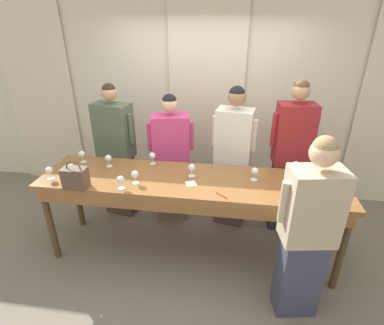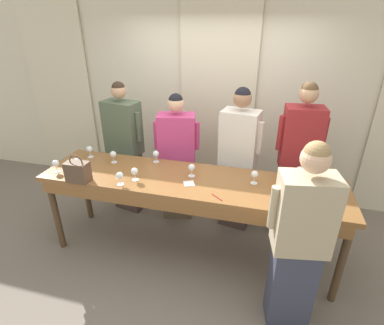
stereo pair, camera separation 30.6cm
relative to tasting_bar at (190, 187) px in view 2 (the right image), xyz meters
name	(u,v)px [view 2 (the right image)]	position (x,y,z in m)	size (l,w,h in m)	color
ground_plane	(190,251)	(0.00, 0.03, -0.87)	(18.00, 18.00, 0.00)	#70665B
wall_back	(218,100)	(0.00, 1.55, 0.53)	(12.00, 0.06, 2.80)	beige
curtain_panel_left	(62,95)	(-2.49, 1.48, 0.47)	(1.03, 0.03, 2.69)	beige
curtain_panel_center	(217,105)	(0.00, 1.48, 0.47)	(1.03, 0.03, 2.69)	beige
tasting_bar	(190,187)	(0.00, 0.00, 0.00)	(3.12, 0.75, 0.96)	brown
wine_bottle	(303,189)	(1.07, -0.11, 0.20)	(0.08, 0.08, 0.32)	black
handbag	(78,171)	(-1.07, -0.30, 0.20)	(0.23, 0.14, 0.29)	brown
wine_glass_front_left	(300,170)	(1.07, 0.31, 0.18)	(0.07, 0.07, 0.14)	white
wine_glass_front_mid	(113,155)	(-0.94, 0.18, 0.18)	(0.07, 0.07, 0.14)	white
wine_glass_front_right	(89,150)	(-1.28, 0.24, 0.18)	(0.07, 0.07, 0.14)	white
wine_glass_center_left	(192,168)	(0.00, 0.09, 0.18)	(0.07, 0.07, 0.14)	white
wine_glass_center_mid	(120,176)	(-0.64, -0.26, 0.18)	(0.07, 0.07, 0.14)	white
wine_glass_center_right	(255,175)	(0.64, 0.10, 0.18)	(0.07, 0.07, 0.14)	white
wine_glass_back_left	(135,172)	(-0.53, -0.14, 0.18)	(0.07, 0.07, 0.14)	white
wine_glass_back_mid	(76,162)	(-1.23, -0.09, 0.18)	(0.07, 0.07, 0.14)	white
wine_glass_back_right	(56,164)	(-1.42, -0.19, 0.18)	(0.07, 0.07, 0.14)	white
wine_glass_near_host	(156,154)	(-0.48, 0.31, 0.18)	(0.07, 0.07, 0.14)	white
napkin	(189,183)	(0.01, -0.07, 0.09)	(0.14, 0.14, 0.00)	white
pen	(217,197)	(0.33, -0.25, 0.09)	(0.11, 0.09, 0.01)	maroon
guest_olive_jacket	(125,150)	(-1.06, 0.69, 0.02)	(0.57, 0.33, 1.77)	#473833
guest_pink_top	(177,159)	(-0.35, 0.69, -0.04)	(0.56, 0.37, 1.67)	brown
guest_cream_sweater	(238,161)	(0.41, 0.69, 0.03)	(0.53, 0.34, 1.78)	#473833
guest_striped_shirt	(297,164)	(1.08, 0.69, 0.08)	(0.52, 0.31, 1.87)	#28282D
host_pouring	(299,241)	(1.05, -0.58, 0.00)	(0.54, 0.34, 1.71)	#383D51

